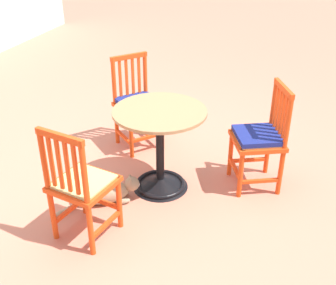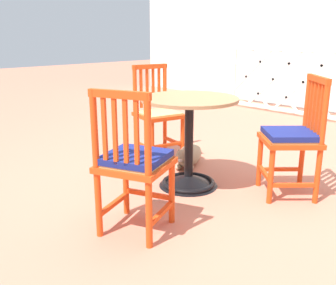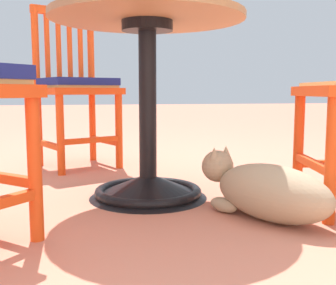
{
  "view_description": "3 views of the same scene",
  "coord_description": "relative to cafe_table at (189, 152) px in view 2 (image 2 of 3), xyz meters",
  "views": [
    {
      "loc": [
        -2.99,
        -1.06,
        2.14
      ],
      "look_at": [
        -0.16,
        -0.17,
        0.5
      ],
      "focal_mm": 45.65,
      "sensor_mm": 36.0,
      "label": 1
    },
    {
      "loc": [
        1.98,
        -2.21,
        1.21
      ],
      "look_at": [
        -0.2,
        -0.18,
        0.36
      ],
      "focal_mm": 41.2,
      "sensor_mm": 36.0,
      "label": 2
    },
    {
      "loc": [
        0.19,
        1.57,
        0.43
      ],
      "look_at": [
        -0.15,
        -0.06,
        0.23
      ],
      "focal_mm": 44.22,
      "sensor_mm": 36.0,
      "label": 3
    }
  ],
  "objects": [
    {
      "name": "tabby_cat",
      "position": [
        -0.34,
        0.35,
        -0.19
      ],
      "size": [
        0.53,
        0.58,
        0.23
      ],
      "color": "#9E896B",
      "rests_on": "ground_plane"
    },
    {
      "name": "orange_chair_facing_out",
      "position": [
        0.29,
        -0.78,
        0.16
      ],
      "size": [
        0.53,
        0.53,
        0.91
      ],
      "color": "#D64214",
      "rests_on": "ground_plane"
    },
    {
      "name": "ground_plane",
      "position": [
        0.07,
        0.07,
        -0.28
      ],
      "size": [
        24.0,
        24.0,
        0.0
      ],
      "primitive_type": "plane",
      "color": "#C6755B"
    },
    {
      "name": "lattice_fence_panel",
      "position": [
        -0.5,
        3.18,
        0.23
      ],
      "size": [
        3.47,
        0.06,
        1.03
      ],
      "color": "silver",
      "rests_on": "ground_plane"
    },
    {
      "name": "orange_chair_near_fence",
      "position": [
        0.65,
        0.45,
        0.16
      ],
      "size": [
        0.57,
        0.57,
        0.91
      ],
      "color": "#D64214",
      "rests_on": "ground_plane"
    },
    {
      "name": "orange_chair_at_corner",
      "position": [
        -0.76,
        0.33,
        0.15
      ],
      "size": [
        0.47,
        0.47,
        0.91
      ],
      "color": "#D64214",
      "rests_on": "ground_plane"
    },
    {
      "name": "cafe_table",
      "position": [
        0.0,
        0.0,
        0.0
      ],
      "size": [
        0.76,
        0.76,
        0.73
      ],
      "color": "black",
      "rests_on": "ground_plane"
    }
  ]
}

